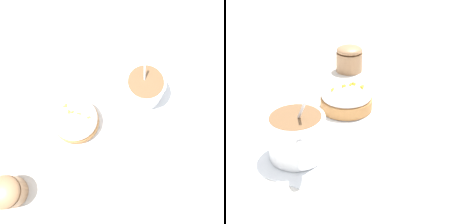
% 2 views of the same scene
% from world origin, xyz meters
% --- Properties ---
extents(ground_plane, '(3.00, 3.00, 0.00)m').
position_xyz_m(ground_plane, '(0.00, 0.00, 0.00)').
color(ground_plane, silver).
extents(paper_napkin, '(0.30, 0.27, 0.00)m').
position_xyz_m(paper_napkin, '(0.00, 0.00, 0.00)').
color(paper_napkin, white).
rests_on(paper_napkin, ground_plane).
extents(coffee_cup, '(0.10, 0.09, 0.09)m').
position_xyz_m(coffee_cup, '(-0.08, -0.00, 0.04)').
color(coffee_cup, white).
rests_on(coffee_cup, paper_napkin).
extents(frosted_pastry, '(0.10, 0.10, 0.05)m').
position_xyz_m(frosted_pastry, '(0.08, 0.00, 0.02)').
color(frosted_pastry, '#B2753D').
rests_on(frosted_pastry, paper_napkin).
extents(sugar_bowl, '(0.06, 0.06, 0.06)m').
position_xyz_m(sugar_bowl, '(0.25, 0.08, 0.03)').
color(sugar_bowl, '#99704C').
rests_on(sugar_bowl, ground_plane).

